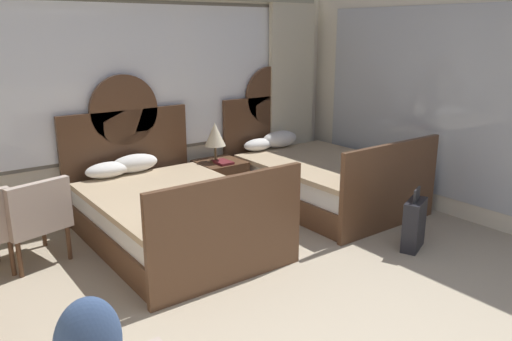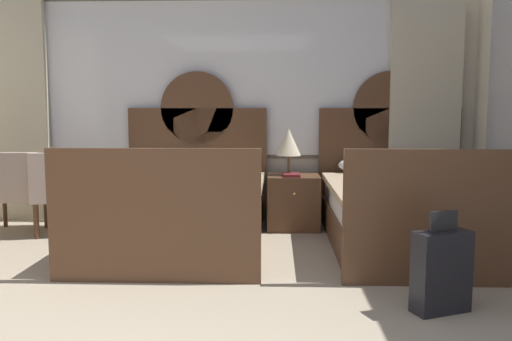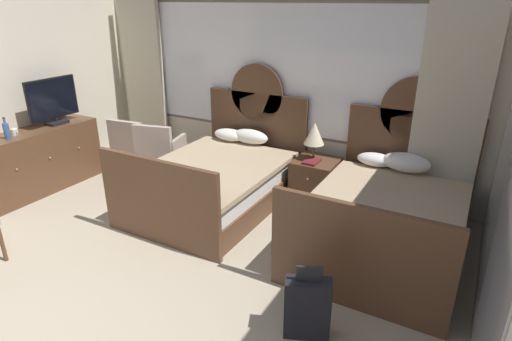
{
  "view_description": "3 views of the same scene",
  "coord_description": "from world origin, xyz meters",
  "px_view_note": "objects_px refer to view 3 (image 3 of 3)",
  "views": [
    {
      "loc": [
        -2.45,
        -1.58,
        2.2
      ],
      "look_at": [
        0.88,
        2.91,
        0.62
      ],
      "focal_mm": 35.06,
      "sensor_mm": 36.0,
      "label": 1
    },
    {
      "loc": [
        0.67,
        -1.96,
        1.29
      ],
      "look_at": [
        0.49,
        2.9,
        0.72
      ],
      "focal_mm": 36.84,
      "sensor_mm": 36.0,
      "label": 2
    },
    {
      "loc": [
        2.67,
        -1.24,
        2.55
      ],
      "look_at": [
        0.44,
        2.79,
        0.66
      ],
      "focal_mm": 29.5,
      "sensor_mm": 36.0,
      "label": 3
    }
  ],
  "objects_px": {
    "dresser_minibar": "(39,161)",
    "tv_flatscreen": "(53,101)",
    "armchair_by_window_left": "(159,146)",
    "suitcase_on_floor": "(307,308)",
    "bed_near_mirror": "(386,217)",
    "nightstand_between_beds": "(315,180)",
    "bottle_spirit_blue": "(7,131)",
    "bed_near_window": "(218,179)",
    "cup_on_dresser": "(15,132)",
    "book_on_nightstand": "(312,161)",
    "table_lamp_on_nightstand": "(314,134)",
    "armchair_by_window_centre": "(134,141)"
  },
  "relations": [
    {
      "from": "dresser_minibar",
      "to": "cup_on_dresser",
      "type": "distance_m",
      "value": 0.54
    },
    {
      "from": "nightstand_between_beds",
      "to": "cup_on_dresser",
      "type": "bearing_deg",
      "value": -152.83
    },
    {
      "from": "dresser_minibar",
      "to": "book_on_nightstand",
      "type": "bearing_deg",
      "value": 22.47
    },
    {
      "from": "table_lamp_on_nightstand",
      "to": "dresser_minibar",
      "type": "height_order",
      "value": "table_lamp_on_nightstand"
    },
    {
      "from": "armchair_by_window_centre",
      "to": "armchair_by_window_left",
      "type": "bearing_deg",
      "value": 0.19
    },
    {
      "from": "bed_near_window",
      "to": "bed_near_mirror",
      "type": "relative_size",
      "value": 1.0
    },
    {
      "from": "dresser_minibar",
      "to": "bed_near_window",
      "type": "bearing_deg",
      "value": 19.4
    },
    {
      "from": "book_on_nightstand",
      "to": "armchair_by_window_centre",
      "type": "relative_size",
      "value": 0.3
    },
    {
      "from": "bed_near_mirror",
      "to": "armchair_by_window_centre",
      "type": "bearing_deg",
      "value": 175.31
    },
    {
      "from": "nightstand_between_beds",
      "to": "table_lamp_on_nightstand",
      "type": "height_order",
      "value": "table_lamp_on_nightstand"
    },
    {
      "from": "bed_near_mirror",
      "to": "book_on_nightstand",
      "type": "relative_size",
      "value": 8.7
    },
    {
      "from": "bed_near_window",
      "to": "dresser_minibar",
      "type": "bearing_deg",
      "value": -160.6
    },
    {
      "from": "bottle_spirit_blue",
      "to": "armchair_by_window_centre",
      "type": "distance_m",
      "value": 1.75
    },
    {
      "from": "bed_near_window",
      "to": "nightstand_between_beds",
      "type": "height_order",
      "value": "bed_near_window"
    },
    {
      "from": "tv_flatscreen",
      "to": "armchair_by_window_left",
      "type": "bearing_deg",
      "value": 35.75
    },
    {
      "from": "bed_near_window",
      "to": "book_on_nightstand",
      "type": "height_order",
      "value": "bed_near_window"
    },
    {
      "from": "table_lamp_on_nightstand",
      "to": "armchair_by_window_left",
      "type": "bearing_deg",
      "value": -170.51
    },
    {
      "from": "armchair_by_window_left",
      "to": "bed_near_mirror",
      "type": "bearing_deg",
      "value": -5.41
    },
    {
      "from": "armchair_by_window_left",
      "to": "dresser_minibar",
      "type": "bearing_deg",
      "value": -134.44
    },
    {
      "from": "nightstand_between_beds",
      "to": "suitcase_on_floor",
      "type": "distance_m",
      "value": 2.51
    },
    {
      "from": "armchair_by_window_centre",
      "to": "suitcase_on_floor",
      "type": "distance_m",
      "value": 4.24
    },
    {
      "from": "armchair_by_window_left",
      "to": "armchair_by_window_centre",
      "type": "bearing_deg",
      "value": -179.81
    },
    {
      "from": "bed_near_mirror",
      "to": "table_lamp_on_nightstand",
      "type": "height_order",
      "value": "bed_near_mirror"
    },
    {
      "from": "nightstand_between_beds",
      "to": "book_on_nightstand",
      "type": "relative_size",
      "value": 2.23
    },
    {
      "from": "bed_near_mirror",
      "to": "nightstand_between_beds",
      "type": "bearing_deg",
      "value": 147.15
    },
    {
      "from": "armchair_by_window_left",
      "to": "armchair_by_window_centre",
      "type": "xyz_separation_m",
      "value": [
        -0.51,
        -0.0,
        0.0
      ]
    },
    {
      "from": "dresser_minibar",
      "to": "bottle_spirit_blue",
      "type": "bearing_deg",
      "value": -78.52
    },
    {
      "from": "bed_near_mirror",
      "to": "suitcase_on_floor",
      "type": "xyz_separation_m",
      "value": [
        -0.22,
        -1.66,
        -0.08
      ]
    },
    {
      "from": "table_lamp_on_nightstand",
      "to": "bottle_spirit_blue",
      "type": "height_order",
      "value": "bottle_spirit_blue"
    },
    {
      "from": "cup_on_dresser",
      "to": "nightstand_between_beds",
      "type": "bearing_deg",
      "value": 27.17
    },
    {
      "from": "cup_on_dresser",
      "to": "armchair_by_window_centre",
      "type": "bearing_deg",
      "value": 65.59
    },
    {
      "from": "bottle_spirit_blue",
      "to": "armchair_by_window_centre",
      "type": "xyz_separation_m",
      "value": [
        0.58,
        1.57,
        -0.51
      ]
    },
    {
      "from": "bed_near_window",
      "to": "armchair_by_window_left",
      "type": "bearing_deg",
      "value": 165.53
    },
    {
      "from": "armchair_by_window_left",
      "to": "suitcase_on_floor",
      "type": "xyz_separation_m",
      "value": [
        3.23,
        -1.98,
        -0.22
      ]
    },
    {
      "from": "book_on_nightstand",
      "to": "cup_on_dresser",
      "type": "relative_size",
      "value": 2.39
    },
    {
      "from": "nightstand_between_beds",
      "to": "suitcase_on_floor",
      "type": "bearing_deg",
      "value": -69.94
    },
    {
      "from": "armchair_by_window_left",
      "to": "armchair_by_window_centre",
      "type": "distance_m",
      "value": 0.51
    },
    {
      "from": "bottle_spirit_blue",
      "to": "dresser_minibar",
      "type": "bearing_deg",
      "value": 101.48
    },
    {
      "from": "bottle_spirit_blue",
      "to": "cup_on_dresser",
      "type": "height_order",
      "value": "bottle_spirit_blue"
    },
    {
      "from": "cup_on_dresser",
      "to": "suitcase_on_floor",
      "type": "distance_m",
      "value": 4.47
    },
    {
      "from": "suitcase_on_floor",
      "to": "table_lamp_on_nightstand",
      "type": "bearing_deg",
      "value": 111.13
    },
    {
      "from": "cup_on_dresser",
      "to": "book_on_nightstand",
      "type": "bearing_deg",
      "value": 25.88
    },
    {
      "from": "dresser_minibar",
      "to": "tv_flatscreen",
      "type": "height_order",
      "value": "tv_flatscreen"
    },
    {
      "from": "nightstand_between_beds",
      "to": "suitcase_on_floor",
      "type": "height_order",
      "value": "suitcase_on_floor"
    },
    {
      "from": "bed_near_window",
      "to": "suitcase_on_floor",
      "type": "distance_m",
      "value": 2.56
    },
    {
      "from": "nightstand_between_beds",
      "to": "bottle_spirit_blue",
      "type": "bearing_deg",
      "value": -150.54
    },
    {
      "from": "nightstand_between_beds",
      "to": "dresser_minibar",
      "type": "distance_m",
      "value": 3.86
    },
    {
      "from": "book_on_nightstand",
      "to": "tv_flatscreen",
      "type": "distance_m",
      "value": 3.7
    },
    {
      "from": "dresser_minibar",
      "to": "bottle_spirit_blue",
      "type": "xyz_separation_m",
      "value": [
        0.08,
        -0.39,
        0.55
      ]
    },
    {
      "from": "bed_near_window",
      "to": "cup_on_dresser",
      "type": "height_order",
      "value": "bed_near_window"
    }
  ]
}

